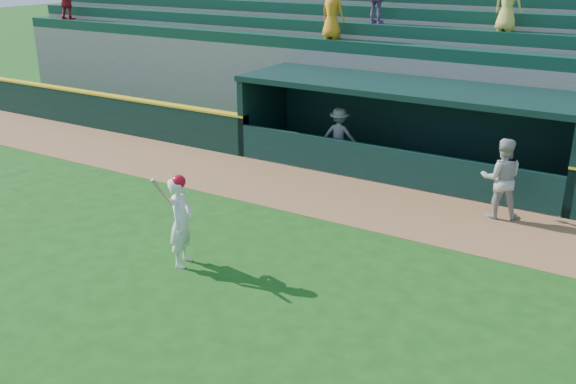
# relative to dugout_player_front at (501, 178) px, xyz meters

# --- Properties ---
(ground) EXTENTS (120.00, 120.00, 0.00)m
(ground) POSITION_rel_dugout_player_front_xyz_m (-3.21, -5.70, -0.95)
(ground) COLOR #174812
(ground) RESTS_ON ground
(warning_track) EXTENTS (40.00, 3.00, 0.01)m
(warning_track) POSITION_rel_dugout_player_front_xyz_m (-3.21, -0.80, -0.94)
(warning_track) COLOR brown
(warning_track) RESTS_ON ground
(field_wall_left) EXTENTS (15.50, 0.30, 1.20)m
(field_wall_left) POSITION_rel_dugout_player_front_xyz_m (-15.46, 0.85, -0.35)
(field_wall_left) COLOR black
(field_wall_left) RESTS_ON ground
(wall_stripe_left) EXTENTS (15.50, 0.32, 0.06)m
(wall_stripe_left) POSITION_rel_dugout_player_front_xyz_m (-15.46, 0.85, 0.28)
(wall_stripe_left) COLOR yellow
(wall_stripe_left) RESTS_ON field_wall_left
(dugout_player_front) EXTENTS (1.11, 1.00, 1.90)m
(dugout_player_front) POSITION_rel_dugout_player_front_xyz_m (0.00, 0.00, 0.00)
(dugout_player_front) COLOR #A8A8A2
(dugout_player_front) RESTS_ON ground
(dugout_player_inside) EXTENTS (1.14, 0.81, 1.61)m
(dugout_player_inside) POSITION_rel_dugout_player_front_xyz_m (-5.10, 1.84, -0.14)
(dugout_player_inside) COLOR #A1A19C
(dugout_player_inside) RESTS_ON ground
(dugout) EXTENTS (9.40, 2.80, 2.46)m
(dugout) POSITION_rel_dugout_player_front_xyz_m (-3.21, 2.30, 0.41)
(dugout) COLOR slate
(dugout) RESTS_ON ground
(stands) EXTENTS (34.50, 6.25, 7.42)m
(stands) POSITION_rel_dugout_player_front_xyz_m (-3.24, 6.86, 1.44)
(stands) COLOR slate
(stands) RESTS_ON ground
(batter_at_plate) EXTENTS (0.62, 0.85, 1.88)m
(batter_at_plate) POSITION_rel_dugout_player_front_xyz_m (-4.68, -5.69, -0.01)
(batter_at_plate) COLOR white
(batter_at_plate) RESTS_ON ground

